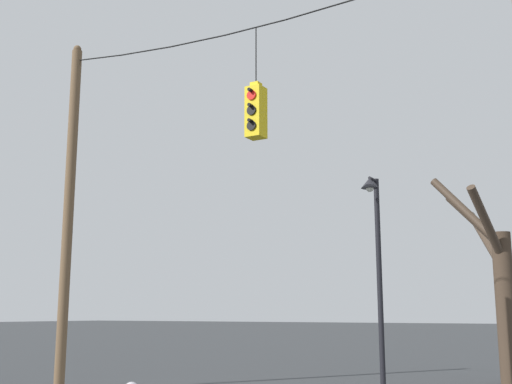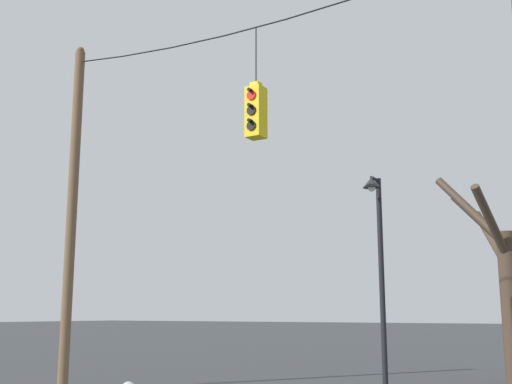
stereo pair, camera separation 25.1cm
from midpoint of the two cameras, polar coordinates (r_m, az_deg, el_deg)
The scene contains 5 objects.
utility_pole_left at distance 15.83m, azimuth -16.77°, elevation -1.59°, with size 0.24×0.24×8.29m.
span_wire at distance 13.74m, azimuth -0.68°, elevation 14.81°, with size 10.20×0.03×0.36m.
traffic_light_near_right_pole at distance 13.01m, azimuth -0.58°, elevation 7.18°, with size 0.34×0.46×2.36m.
street_lamp at distance 14.48m, azimuth 10.12°, elevation -4.70°, with size 0.39×0.68×4.76m.
bare_tree at distance 17.93m, azimuth 20.12°, elevation -6.98°, with size 2.14×4.69×5.52m.
Camera 1 is at (6.27, -10.81, 1.75)m, focal length 45.00 mm.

